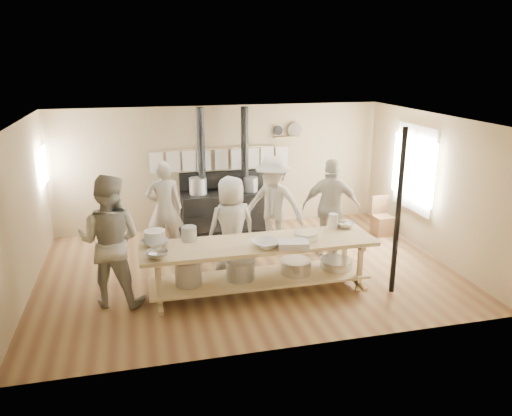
{
  "coord_description": "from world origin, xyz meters",
  "views": [
    {
      "loc": [
        -1.74,
        -7.82,
        3.57
      ],
      "look_at": [
        0.22,
        0.2,
        1.05
      ],
      "focal_mm": 35.0,
      "sensor_mm": 36.0,
      "label": 1
    }
  ],
  "objects_px": {
    "prep_table": "(259,262)",
    "cook_by_window": "(273,205)",
    "cook_left": "(110,241)",
    "chair": "(382,223)",
    "stove": "(224,207)",
    "cook_far_left": "(164,209)",
    "cook_center": "(232,226)",
    "roasting_pan": "(293,244)",
    "cook_right": "(331,208)"
  },
  "relations": [
    {
      "from": "prep_table",
      "to": "cook_far_left",
      "type": "bearing_deg",
      "value": 123.94
    },
    {
      "from": "stove",
      "to": "prep_table",
      "type": "distance_m",
      "value": 3.02
    },
    {
      "from": "cook_by_window",
      "to": "cook_left",
      "type": "bearing_deg",
      "value": -120.15
    },
    {
      "from": "cook_center",
      "to": "roasting_pan",
      "type": "distance_m",
      "value": 1.35
    },
    {
      "from": "cook_left",
      "to": "stove",
      "type": "bearing_deg",
      "value": -109.22
    },
    {
      "from": "stove",
      "to": "cook_by_window",
      "type": "distance_m",
      "value": 1.57
    },
    {
      "from": "cook_by_window",
      "to": "roasting_pan",
      "type": "height_order",
      "value": "cook_by_window"
    },
    {
      "from": "prep_table",
      "to": "chair",
      "type": "height_order",
      "value": "prep_table"
    },
    {
      "from": "cook_by_window",
      "to": "roasting_pan",
      "type": "distance_m",
      "value": 2.0
    },
    {
      "from": "prep_table",
      "to": "cook_center",
      "type": "xyz_separation_m",
      "value": [
        -0.27,
        0.82,
        0.33
      ]
    },
    {
      "from": "cook_center",
      "to": "stove",
      "type": "bearing_deg",
      "value": -107.58
    },
    {
      "from": "cook_by_window",
      "to": "roasting_pan",
      "type": "xyz_separation_m",
      "value": [
        -0.25,
        -1.99,
        -0.02
      ]
    },
    {
      "from": "prep_table",
      "to": "roasting_pan",
      "type": "relative_size",
      "value": 8.02
    },
    {
      "from": "stove",
      "to": "cook_left",
      "type": "relative_size",
      "value": 1.31
    },
    {
      "from": "cook_left",
      "to": "prep_table",
      "type": "bearing_deg",
      "value": -166.81
    },
    {
      "from": "cook_by_window",
      "to": "chair",
      "type": "xyz_separation_m",
      "value": [
        2.47,
        0.36,
        -0.68
      ]
    },
    {
      "from": "cook_center",
      "to": "roasting_pan",
      "type": "xyz_separation_m",
      "value": [
        0.71,
        -1.15,
        0.05
      ]
    },
    {
      "from": "prep_table",
      "to": "cook_left",
      "type": "height_order",
      "value": "cook_left"
    },
    {
      "from": "cook_left",
      "to": "cook_far_left",
      "type": "bearing_deg",
      "value": -98.76
    },
    {
      "from": "cook_left",
      "to": "roasting_pan",
      "type": "relative_size",
      "value": 4.41
    },
    {
      "from": "prep_table",
      "to": "cook_left",
      "type": "relative_size",
      "value": 1.82
    },
    {
      "from": "cook_by_window",
      "to": "chair",
      "type": "relative_size",
      "value": 2.31
    },
    {
      "from": "cook_right",
      "to": "roasting_pan",
      "type": "distance_m",
      "value": 2.03
    },
    {
      "from": "prep_table",
      "to": "chair",
      "type": "bearing_deg",
      "value": 32.65
    },
    {
      "from": "prep_table",
      "to": "roasting_pan",
      "type": "height_order",
      "value": "roasting_pan"
    },
    {
      "from": "cook_center",
      "to": "chair",
      "type": "distance_m",
      "value": 3.68
    },
    {
      "from": "cook_center",
      "to": "cook_by_window",
      "type": "relative_size",
      "value": 0.93
    },
    {
      "from": "stove",
      "to": "cook_left",
      "type": "xyz_separation_m",
      "value": [
        -2.19,
        -2.8,
        0.47
      ]
    },
    {
      "from": "prep_table",
      "to": "chair",
      "type": "relative_size",
      "value": 4.54
    },
    {
      "from": "stove",
      "to": "cook_far_left",
      "type": "height_order",
      "value": "stove"
    },
    {
      "from": "cook_right",
      "to": "cook_center",
      "type": "bearing_deg",
      "value": 33.17
    },
    {
      "from": "stove",
      "to": "roasting_pan",
      "type": "bearing_deg",
      "value": -82.55
    },
    {
      "from": "stove",
      "to": "chair",
      "type": "bearing_deg",
      "value": -17.49
    },
    {
      "from": "cook_far_left",
      "to": "roasting_pan",
      "type": "height_order",
      "value": "cook_far_left"
    },
    {
      "from": "cook_far_left",
      "to": "cook_right",
      "type": "bearing_deg",
      "value": 171.41
    },
    {
      "from": "cook_far_left",
      "to": "roasting_pan",
      "type": "xyz_separation_m",
      "value": [
        1.74,
        -2.26,
        -0.0
      ]
    },
    {
      "from": "cook_center",
      "to": "chair",
      "type": "height_order",
      "value": "cook_center"
    },
    {
      "from": "cook_by_window",
      "to": "prep_table",
      "type": "bearing_deg",
      "value": -79.29
    },
    {
      "from": "cook_left",
      "to": "cook_by_window",
      "type": "distance_m",
      "value": 3.22
    },
    {
      "from": "cook_center",
      "to": "roasting_pan",
      "type": "bearing_deg",
      "value": 110.97
    },
    {
      "from": "cook_center",
      "to": "chair",
      "type": "relative_size",
      "value": 2.15
    },
    {
      "from": "cook_left",
      "to": "chair",
      "type": "bearing_deg",
      "value": -142.51
    },
    {
      "from": "prep_table",
      "to": "cook_by_window",
      "type": "relative_size",
      "value": 1.97
    },
    {
      "from": "cook_left",
      "to": "cook_by_window",
      "type": "height_order",
      "value": "cook_left"
    },
    {
      "from": "cook_center",
      "to": "cook_left",
      "type": "bearing_deg",
      "value": 6.7
    },
    {
      "from": "cook_right",
      "to": "stove",
      "type": "bearing_deg",
      "value": -25.91
    },
    {
      "from": "cook_center",
      "to": "cook_by_window",
      "type": "height_order",
      "value": "cook_by_window"
    },
    {
      "from": "stove",
      "to": "cook_right",
      "type": "height_order",
      "value": "stove"
    },
    {
      "from": "cook_far_left",
      "to": "cook_left",
      "type": "height_order",
      "value": "cook_left"
    },
    {
      "from": "cook_left",
      "to": "roasting_pan",
      "type": "bearing_deg",
      "value": -172.91
    }
  ]
}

